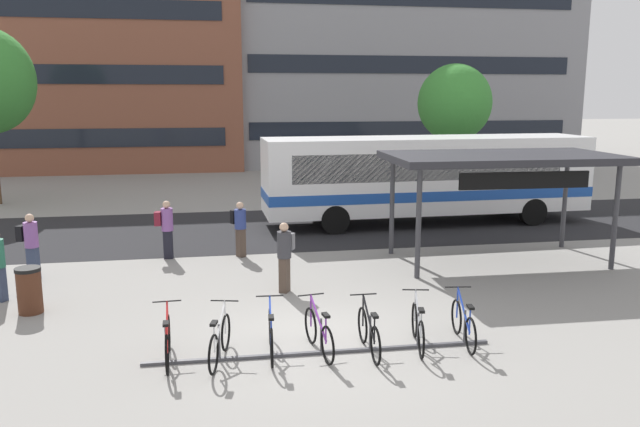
# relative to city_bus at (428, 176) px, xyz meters

# --- Properties ---
(ground) EXTENTS (200.00, 200.00, 0.00)m
(ground) POSITION_rel_city_bus_xyz_m (-6.01, -10.47, -1.78)
(ground) COLOR gray
(bus_lane_asphalt) EXTENTS (80.00, 7.20, 0.01)m
(bus_lane_asphalt) POSITION_rel_city_bus_xyz_m (-6.01, -0.00, -1.77)
(bus_lane_asphalt) COLOR #232326
(bus_lane_asphalt) RESTS_ON ground
(city_bus) EXTENTS (12.09, 2.88, 3.20)m
(city_bus) POSITION_rel_city_bus_xyz_m (0.00, 0.00, 0.00)
(city_bus) COLOR white
(city_bus) RESTS_ON ground
(bike_rack) EXTENTS (6.51, 0.15, 0.70)m
(bike_rack) POSITION_rel_city_bus_xyz_m (-5.96, -11.17, -1.68)
(bike_rack) COLOR #47474C
(bike_rack) RESTS_ON ground
(parked_bicycle_red_0) EXTENTS (0.52, 1.72, 0.99)m
(parked_bicycle_red_0) POSITION_rel_city_bus_xyz_m (-8.73, -11.04, -1.39)
(parked_bicycle_red_0) COLOR black
(parked_bicycle_red_0) RESTS_ON ground
(parked_bicycle_white_1) EXTENTS (0.59, 1.69, 0.99)m
(parked_bicycle_white_1) POSITION_rel_city_bus_xyz_m (-7.81, -11.18, -1.39)
(parked_bicycle_white_1) COLOR black
(parked_bicycle_white_1) RESTS_ON ground
(parked_bicycle_blue_2) EXTENTS (0.52, 1.72, 0.99)m
(parked_bicycle_blue_2) POSITION_rel_city_bus_xyz_m (-6.88, -11.05, -1.39)
(parked_bicycle_blue_2) COLOR black
(parked_bicycle_blue_2) RESTS_ON ground
(parked_bicycle_purple_3) EXTENTS (0.52, 1.71, 0.99)m
(parked_bicycle_purple_3) POSITION_rel_city_bus_xyz_m (-6.00, -11.11, -1.39)
(parked_bicycle_purple_3) COLOR black
(parked_bicycle_purple_3) RESTS_ON ground
(parked_bicycle_black_4) EXTENTS (0.52, 1.72, 0.99)m
(parked_bicycle_black_4) POSITION_rel_city_bus_xyz_m (-5.08, -11.26, -1.39)
(parked_bicycle_black_4) COLOR black
(parked_bicycle_black_4) RESTS_ON ground
(parked_bicycle_silver_5) EXTENTS (0.55, 1.70, 0.99)m
(parked_bicycle_silver_5) POSITION_rel_city_bus_xyz_m (-4.09, -11.15, -1.39)
(parked_bicycle_silver_5) COLOR black
(parked_bicycle_silver_5) RESTS_ON ground
(parked_bicycle_blue_6) EXTENTS (0.52, 1.72, 0.99)m
(parked_bicycle_blue_6) POSITION_rel_city_bus_xyz_m (-3.17, -11.13, -1.39)
(parked_bicycle_blue_6) COLOR black
(parked_bicycle_blue_6) RESTS_ON ground
(transit_shelter) EXTENTS (6.41, 3.50, 3.10)m
(transit_shelter) POSITION_rel_city_bus_xyz_m (0.15, -5.57, 1.13)
(transit_shelter) COLOR #38383D
(transit_shelter) RESTS_ON ground
(commuter_black_pack_0) EXTENTS (0.60, 0.47, 1.74)m
(commuter_black_pack_0) POSITION_rel_city_bus_xyz_m (-12.53, -5.21, -0.77)
(commuter_black_pack_0) COLOR #2D3851
(commuter_black_pack_0) RESTS_ON ground
(commuter_black_pack_1) EXTENTS (0.52, 0.60, 1.64)m
(commuter_black_pack_1) POSITION_rel_city_bus_xyz_m (-7.11, -3.74, -0.83)
(commuter_black_pack_1) COLOR #47382D
(commuter_black_pack_1) RESTS_ON ground
(commuter_maroon_pack_3) EXTENTS (0.54, 0.36, 1.71)m
(commuter_maroon_pack_3) POSITION_rel_city_bus_xyz_m (-9.23, -3.63, -0.79)
(commuter_maroon_pack_3) COLOR black
(commuter_maroon_pack_3) RESTS_ON ground
(commuter_grey_pack_4) EXTENTS (0.53, 0.61, 1.73)m
(commuter_grey_pack_4) POSITION_rel_city_bus_xyz_m (-6.18, -7.33, -0.78)
(commuter_grey_pack_4) COLOR #47382D
(commuter_grey_pack_4) RESTS_ON ground
(trash_bin) EXTENTS (0.55, 0.55, 1.03)m
(trash_bin) POSITION_rel_city_bus_xyz_m (-11.89, -7.88, -1.26)
(trash_bin) COLOR #4C2819
(trash_bin) RESTS_ON ground
(street_tree_0) EXTENTS (3.51, 3.51, 6.17)m
(street_tree_0) POSITION_rel_city_bus_xyz_m (3.64, 6.82, 2.54)
(street_tree_0) COLOR brown
(street_tree_0) RESTS_ON ground
(building_left_wing) EXTENTS (18.54, 10.94, 14.66)m
(building_left_wing) POSITION_rel_city_bus_xyz_m (-15.18, 22.19, 5.56)
(building_left_wing) COLOR brown
(building_left_wing) RESTS_ON ground
(building_right_wing) EXTENTS (24.04, 11.57, 16.45)m
(building_right_wing) POSITION_rel_city_bus_xyz_m (5.03, 23.09, 6.45)
(building_right_wing) COLOR gray
(building_right_wing) RESTS_ON ground
(building_centre_block) EXTENTS (15.96, 13.48, 14.22)m
(building_centre_block) POSITION_rel_city_bus_xyz_m (-7.93, 28.58, 5.34)
(building_centre_block) COLOR brown
(building_centre_block) RESTS_ON ground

